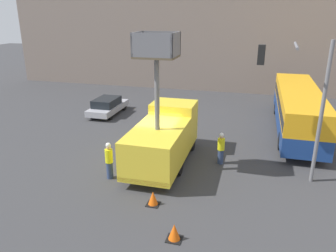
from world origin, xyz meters
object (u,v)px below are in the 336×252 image
Objects in this scene: road_worker_directing at (221,148)px; traffic_cone_mid_road at (174,232)px; utility_truck at (164,136)px; traffic_light_pole at (302,90)px; road_worker_near_truck at (109,161)px; traffic_cone_near_truck at (153,198)px; parked_car_curbside at (108,106)px; city_bus at (298,106)px.

road_worker_directing is 2.76× the size of traffic_cone_mid_road.
traffic_light_pole is (6.57, -0.05, 2.91)m from utility_truck.
road_worker_near_truck is at bearing 45.02° from road_worker_directing.
traffic_light_pole is at bearing 34.97° from traffic_cone_near_truck.
road_worker_near_truck reaches higher than parked_car_curbside.
traffic_light_pole is at bearing -0.39° from utility_truck.
traffic_cone_mid_road is (1.45, -1.98, 0.01)m from traffic_cone_near_truck.
road_worker_directing is at bearing 143.89° from city_bus.
traffic_light_pole is 9.65m from road_worker_near_truck.
city_bus is 1.82× the size of traffic_light_pole.
parked_car_curbside is (-7.63, 11.69, 0.40)m from traffic_cone_near_truck.
parked_car_curbside is at bearing 86.67° from city_bus.
traffic_light_pole is at bearing 170.70° from city_bus.
traffic_cone_mid_road is at bearing -56.42° from parked_car_curbside.
road_worker_directing is at bearing -34.55° from parked_car_curbside.
traffic_light_pole is at bearing 16.19° from road_worker_near_truck.
utility_truck is 10.27m from parked_car_curbside.
traffic_cone_near_truck is at bearing 77.98° from road_worker_directing.
city_bus is at bearing 83.60° from traffic_light_pole.
traffic_light_pole is at bearing -178.68° from road_worker_directing.
traffic_light_pole reaches higher than road_worker_near_truck.
traffic_cone_near_truck is (-6.70, -11.58, -1.45)m from city_bus.
traffic_cone_near_truck is 13.96m from parked_car_curbside.
city_bus reaches higher than traffic_cone_near_truck.
utility_truck reaches higher than road_worker_directing.
city_bus is 13.46m from traffic_cone_near_truck.
traffic_cone_mid_road is at bearing 155.93° from city_bus.
utility_truck is 7.18m from traffic_light_pole.
utility_truck is at bearing 179.61° from traffic_light_pole.
parked_car_curbside is at bearing 116.54° from road_worker_near_truck.
utility_truck reaches higher than city_bus.
traffic_cone_mid_road is (-0.85, -6.84, -0.58)m from road_worker_directing.
traffic_cone_near_truck is 2.45m from traffic_cone_mid_road.
traffic_cone_near_truck is 0.14× the size of parked_car_curbside.
city_bus is 19.51× the size of traffic_cone_near_truck.
utility_truck is 11.14× the size of traffic_cone_near_truck.
city_bus is at bearing 68.83° from traffic_cone_mid_road.
traffic_light_pole is 10.43× the size of traffic_cone_mid_road.
utility_truck is 6.62m from traffic_cone_mid_road.
road_worker_near_truck is 1.06× the size of road_worker_directing.
city_bus reaches higher than road_worker_directing.
traffic_cone_mid_road is at bearing -40.20° from road_worker_near_truck.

